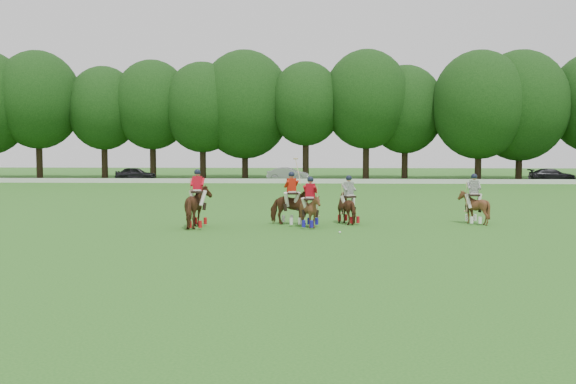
{
  "coord_description": "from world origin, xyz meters",
  "views": [
    {
      "loc": [
        1.77,
        -23.08,
        3.21
      ],
      "look_at": [
        0.32,
        4.2,
        1.4
      ],
      "focal_mm": 40.0,
      "sensor_mm": 36.0,
      "label": 1
    }
  ],
  "objects_px": {
    "car_right": "(552,175)",
    "polo_ball": "(340,232)",
    "polo_red_a": "(198,206)",
    "polo_red_b": "(291,206)",
    "car_left": "(136,174)",
    "polo_red_c": "(310,210)",
    "polo_stripe_a": "(349,207)",
    "car_mid": "(288,174)",
    "polo_stripe_b": "(474,206)"
  },
  "relations": [
    {
      "from": "polo_red_c",
      "to": "polo_stripe_a",
      "type": "xyz_separation_m",
      "value": [
        1.63,
        1.52,
        0.0
      ]
    },
    {
      "from": "car_left",
      "to": "polo_ball",
      "type": "xyz_separation_m",
      "value": [
        20.02,
        -41.12,
        -0.66
      ]
    },
    {
      "from": "polo_red_b",
      "to": "car_mid",
      "type": "bearing_deg",
      "value": 93.26
    },
    {
      "from": "polo_red_a",
      "to": "polo_ball",
      "type": "height_order",
      "value": "polo_red_a"
    },
    {
      "from": "car_left",
      "to": "polo_red_b",
      "type": "bearing_deg",
      "value": -160.34
    },
    {
      "from": "car_right",
      "to": "car_left",
      "type": "bearing_deg",
      "value": 92.05
    },
    {
      "from": "polo_red_a",
      "to": "polo_red_c",
      "type": "height_order",
      "value": "polo_red_a"
    },
    {
      "from": "car_right",
      "to": "polo_red_b",
      "type": "relative_size",
      "value": 1.61
    },
    {
      "from": "polo_red_a",
      "to": "polo_stripe_a",
      "type": "xyz_separation_m",
      "value": [
        6.25,
        1.77,
        -0.14
      ]
    },
    {
      "from": "polo_stripe_b",
      "to": "polo_ball",
      "type": "xyz_separation_m",
      "value": [
        -5.86,
        -3.51,
        -0.72
      ]
    },
    {
      "from": "polo_red_b",
      "to": "car_left",
      "type": "bearing_deg",
      "value": 115.15
    },
    {
      "from": "car_mid",
      "to": "polo_stripe_b",
      "type": "distance_m",
      "value": 38.93
    },
    {
      "from": "polo_red_a",
      "to": "polo_red_b",
      "type": "distance_m",
      "value": 3.99
    },
    {
      "from": "car_left",
      "to": "polo_stripe_b",
      "type": "relative_size",
      "value": 1.9
    },
    {
      "from": "car_mid",
      "to": "polo_ball",
      "type": "xyz_separation_m",
      "value": [
        4.18,
        -41.12,
        -0.65
      ]
    },
    {
      "from": "car_mid",
      "to": "polo_stripe_a",
      "type": "relative_size",
      "value": 2.02
    },
    {
      "from": "polo_red_a",
      "to": "polo_red_b",
      "type": "bearing_deg",
      "value": 17.81
    },
    {
      "from": "polo_red_a",
      "to": "polo_stripe_b",
      "type": "height_order",
      "value": "polo_red_a"
    },
    {
      "from": "polo_red_c",
      "to": "polo_ball",
      "type": "height_order",
      "value": "polo_red_c"
    },
    {
      "from": "car_right",
      "to": "polo_ball",
      "type": "xyz_separation_m",
      "value": [
        -22.4,
        -41.12,
        -0.61
      ]
    },
    {
      "from": "polo_red_c",
      "to": "car_left",
      "type": "bearing_deg",
      "value": 115.58
    },
    {
      "from": "polo_red_b",
      "to": "polo_ball",
      "type": "distance_m",
      "value": 3.44
    },
    {
      "from": "car_right",
      "to": "polo_red_c",
      "type": "bearing_deg",
      "value": 151.16
    },
    {
      "from": "car_mid",
      "to": "polo_red_b",
      "type": "height_order",
      "value": "polo_red_b"
    },
    {
      "from": "car_right",
      "to": "polo_red_b",
      "type": "height_order",
      "value": "polo_red_b"
    },
    {
      "from": "polo_red_c",
      "to": "polo_ball",
      "type": "bearing_deg",
      "value": -56.09
    },
    {
      "from": "polo_red_a",
      "to": "polo_stripe_b",
      "type": "bearing_deg",
      "value": 9.89
    },
    {
      "from": "polo_red_b",
      "to": "polo_ball",
      "type": "relative_size",
      "value": 31.26
    },
    {
      "from": "car_mid",
      "to": "polo_ball",
      "type": "bearing_deg",
      "value": -168.9
    },
    {
      "from": "polo_red_a",
      "to": "car_left",
      "type": "bearing_deg",
      "value": 109.76
    },
    {
      "from": "polo_ball",
      "to": "car_left",
      "type": "bearing_deg",
      "value": 115.96
    },
    {
      "from": "car_right",
      "to": "polo_stripe_b",
      "type": "xyz_separation_m",
      "value": [
        -16.53,
        -37.61,
        0.11
      ]
    },
    {
      "from": "car_mid",
      "to": "polo_red_c",
      "type": "height_order",
      "value": "polo_red_c"
    },
    {
      "from": "polo_red_a",
      "to": "polo_stripe_b",
      "type": "xyz_separation_m",
      "value": [
        11.65,
        2.03,
        -0.11
      ]
    },
    {
      "from": "car_mid",
      "to": "polo_red_b",
      "type": "xyz_separation_m",
      "value": [
        2.19,
        -38.42,
        0.11
      ]
    },
    {
      "from": "car_left",
      "to": "polo_red_c",
      "type": "bearing_deg",
      "value": -159.91
    },
    {
      "from": "car_mid",
      "to": "polo_stripe_b",
      "type": "xyz_separation_m",
      "value": [
        10.04,
        -37.61,
        0.07
      ]
    },
    {
      "from": "car_left",
      "to": "polo_red_c",
      "type": "distance_m",
      "value": 43.67
    },
    {
      "from": "polo_red_b",
      "to": "car_right",
      "type": "bearing_deg",
      "value": 57.6
    },
    {
      "from": "car_mid",
      "to": "polo_ball",
      "type": "distance_m",
      "value": 41.34
    },
    {
      "from": "polo_red_a",
      "to": "polo_ball",
      "type": "bearing_deg",
      "value": -14.36
    },
    {
      "from": "car_right",
      "to": "polo_ball",
      "type": "bearing_deg",
      "value": 153.47
    },
    {
      "from": "polo_stripe_b",
      "to": "polo_ball",
      "type": "height_order",
      "value": "polo_stripe_b"
    },
    {
      "from": "polo_red_b",
      "to": "polo_red_c",
      "type": "height_order",
      "value": "polo_red_b"
    },
    {
      "from": "car_left",
      "to": "polo_ball",
      "type": "height_order",
      "value": "car_left"
    },
    {
      "from": "polo_red_b",
      "to": "polo_stripe_a",
      "type": "height_order",
      "value": "polo_red_b"
    },
    {
      "from": "car_mid",
      "to": "polo_red_a",
      "type": "height_order",
      "value": "polo_red_a"
    },
    {
      "from": "car_mid",
      "to": "polo_stripe_b",
      "type": "height_order",
      "value": "polo_stripe_b"
    },
    {
      "from": "polo_stripe_a",
      "to": "polo_ball",
      "type": "relative_size",
      "value": 23.33
    },
    {
      "from": "car_right",
      "to": "polo_red_a",
      "type": "height_order",
      "value": "polo_red_a"
    }
  ]
}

